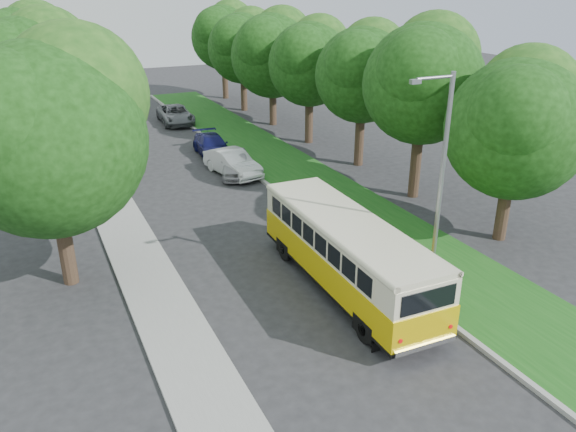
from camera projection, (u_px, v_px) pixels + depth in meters
name	position (u px, v px, depth m)	size (l,w,h in m)	color
ground	(294.00, 287.00, 21.02)	(120.00, 120.00, 0.00)	#27272A
curb	(316.00, 222.00, 26.58)	(0.20, 70.00, 0.15)	gray
grass_verge	(359.00, 214.00, 27.51)	(4.50, 70.00, 0.13)	#175015
sidewalk	(138.00, 256.00, 23.27)	(2.20, 70.00, 0.12)	gray
treeline	(214.00, 62.00, 34.96)	(24.27, 41.91, 9.46)	#332319
lamppost_near	(439.00, 181.00, 18.90)	(1.71, 0.16, 8.00)	gray
lamppost_far	(91.00, 109.00, 30.90)	(1.71, 0.16, 7.50)	gray
warning_sign	(112.00, 170.00, 28.56)	(0.56, 0.10, 2.50)	gray
vintage_bus	(346.00, 255.00, 20.36)	(2.47, 9.59, 2.85)	#DCB806
car_silver	(236.00, 163.00, 32.98)	(1.74, 4.33, 1.48)	#A9A8AD
car_white	(233.00, 163.00, 32.94)	(1.57, 4.50, 1.48)	white
car_blue	(212.00, 146.00, 36.63)	(1.88, 4.63, 1.34)	#121551
car_grey	(176.00, 115.00, 44.95)	(2.36, 5.13, 1.42)	#5C5F63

